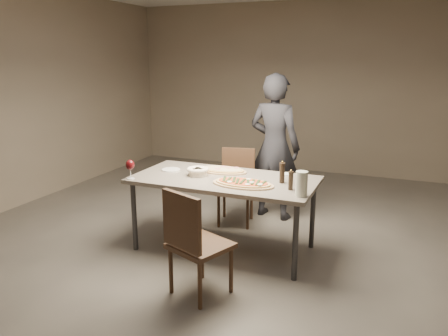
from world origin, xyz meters
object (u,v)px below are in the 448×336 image
at_px(carafe, 301,184).
at_px(chair_far, 237,181).
at_px(zucchini_pizza, 243,183).
at_px(chair_near, 193,239).
at_px(pepper_mill_left, 282,172).
at_px(dining_table, 224,183).
at_px(diner, 274,147).
at_px(ham_pizza, 222,170).
at_px(bread_basket, 198,171).

height_order(carafe, chair_far, carafe).
relative_size(zucchini_pizza, chair_far, 0.69).
distance_m(zucchini_pizza, chair_near, 0.84).
relative_size(pepper_mill_left, carafe, 0.99).
relative_size(dining_table, chair_far, 2.08).
bearing_deg(diner, carafe, 124.24).
distance_m(ham_pizza, pepper_mill_left, 0.71).
bearing_deg(chair_near, pepper_mill_left, 87.44).
relative_size(pepper_mill_left, diner, 0.12).
bearing_deg(chair_far, zucchini_pizza, 102.60).
xyz_separation_m(zucchini_pizza, carafe, (0.57, -0.12, 0.09)).
xyz_separation_m(chair_far, diner, (0.36, 0.31, 0.38)).
height_order(chair_near, diner, diner).
distance_m(bread_basket, carafe, 1.14).
relative_size(dining_table, zucchini_pizza, 3.04).
relative_size(chair_near, diner, 0.52).
relative_size(carafe, chair_far, 0.25).
xyz_separation_m(dining_table, bread_basket, (-0.28, -0.01, 0.10)).
bearing_deg(ham_pizza, chair_far, 99.31).
height_order(zucchini_pizza, bread_basket, bread_basket).
bearing_deg(carafe, diner, 114.81).
bearing_deg(chair_far, pepper_mill_left, 123.49).
bearing_deg(pepper_mill_left, dining_table, -174.92).
xyz_separation_m(dining_table, chair_near, (0.12, -0.95, -0.19)).
distance_m(pepper_mill_left, diner, 1.11).
relative_size(ham_pizza, carafe, 2.44).
distance_m(bread_basket, diner, 1.21).
height_order(zucchini_pizza, chair_far, chair_far).
height_order(dining_table, pepper_mill_left, pepper_mill_left).
bearing_deg(carafe, bread_basket, 166.62).
bearing_deg(bread_basket, pepper_mill_left, 4.30).
bearing_deg(carafe, pepper_mill_left, 128.20).
bearing_deg(ham_pizza, bread_basket, -121.66).
bearing_deg(carafe, zucchini_pizza, 168.44).
bearing_deg(ham_pizza, dining_table, -59.11).
bearing_deg(bread_basket, chair_far, 81.75).
distance_m(chair_far, diner, 0.61).
xyz_separation_m(zucchini_pizza, diner, (-0.07, 1.26, 0.10)).
bearing_deg(chair_far, bread_basket, 70.33).
bearing_deg(dining_table, carafe, -18.46).
height_order(ham_pizza, carafe, carafe).
distance_m(carafe, diner, 1.52).
xyz_separation_m(ham_pizza, bread_basket, (-0.17, -0.23, 0.03)).
bearing_deg(ham_pizza, pepper_mill_left, -9.87).
bearing_deg(zucchini_pizza, chair_near, -83.91).
height_order(dining_table, bread_basket, bread_basket).
relative_size(pepper_mill_left, chair_near, 0.24).
distance_m(zucchini_pizza, diner, 1.26).
height_order(ham_pizza, chair_near, chair_near).
bearing_deg(carafe, chair_near, -136.29).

